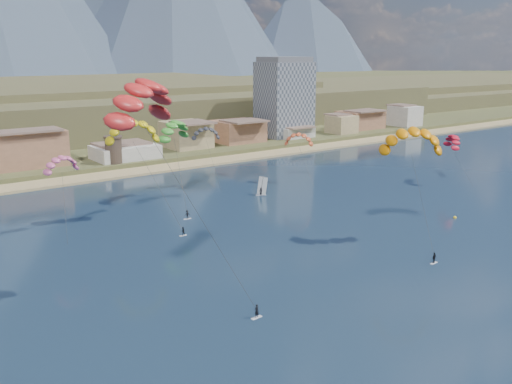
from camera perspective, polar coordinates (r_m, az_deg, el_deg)
ground at (r=88.57m, az=12.57°, el=-10.40°), size 2400.00×2400.00×0.00m
beach at (r=173.47m, az=-14.65°, el=1.69°), size 2200.00×12.00×0.90m
foothills at (r=297.94m, az=-19.98°, el=8.06°), size 940.00×210.00×18.00m
apartment_tower at (r=233.04m, az=2.89°, el=9.58°), size 20.00×16.00×32.00m
watchtower at (r=181.45m, az=-14.26°, el=4.21°), size 5.82×5.82×8.60m
kitesurfer_red at (r=77.02m, az=-11.70°, el=9.65°), size 18.61×18.84×35.15m
kitesurfer_yellow at (r=121.93m, az=-12.41°, el=6.36°), size 12.75×19.01×25.36m
kitesurfer_orange at (r=111.25m, az=15.58°, el=5.44°), size 14.21×18.01×24.90m
kitesurfer_green at (r=139.02m, az=-8.33°, el=6.46°), size 13.11×21.91×24.00m
distant_kite_pink at (r=118.35m, az=-19.18°, el=2.97°), size 8.46×6.59×17.71m
distant_kite_dark at (r=152.02m, az=-5.12°, el=6.16°), size 8.51×6.77×18.08m
distant_kite_orange at (r=158.23m, az=4.36°, el=5.58°), size 8.16×8.51×15.95m
distant_kite_red at (r=166.28m, az=19.27°, el=5.07°), size 8.03×8.90×15.55m
windsurfer at (r=145.01m, az=0.57°, el=0.26°), size 2.81×3.02×4.69m
buoy at (r=133.12m, az=19.54°, el=-2.46°), size 0.73×0.73×0.73m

